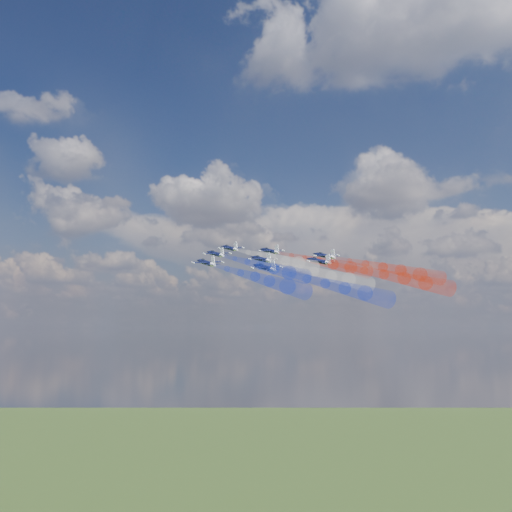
% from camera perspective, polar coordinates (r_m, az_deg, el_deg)
% --- Properties ---
extents(jet_lead, '(13.31, 12.66, 5.60)m').
position_cam_1_polar(jet_lead, '(168.74, -2.58, 0.77)').
color(jet_lead, black).
extents(trail_lead, '(32.10, 22.24, 11.65)m').
position_cam_1_polar(trail_lead, '(149.52, 1.57, -0.16)').
color(trail_lead, white).
extents(jet_inner_left, '(13.31, 12.66, 5.60)m').
position_cam_1_polar(jet_inner_left, '(155.81, -3.96, 0.21)').
color(jet_inner_left, black).
extents(trail_inner_left, '(32.10, 22.24, 11.65)m').
position_cam_1_polar(trail_inner_left, '(136.36, 0.39, -0.90)').
color(trail_inner_left, '#172FCA').
extents(jet_inner_right, '(13.31, 12.66, 5.60)m').
position_cam_1_polar(jet_inner_right, '(164.32, 1.37, 0.50)').
color(jet_inner_right, black).
extents(trail_inner_right, '(32.10, 22.24, 11.65)m').
position_cam_1_polar(trail_inner_right, '(146.02, 6.15, -0.50)').
color(trail_inner_right, red).
extents(jet_outer_left, '(13.31, 12.66, 5.60)m').
position_cam_1_polar(jet_outer_left, '(141.03, -4.87, -0.67)').
color(jet_outer_left, black).
extents(trail_outer_left, '(32.10, 22.24, 11.65)m').
position_cam_1_polar(trail_outer_left, '(121.49, -0.14, -2.05)').
color(trail_outer_left, '#172FCA').
extents(jet_center_third, '(13.31, 12.66, 5.60)m').
position_cam_1_polar(jet_center_third, '(149.34, 0.52, -0.31)').
color(jet_center_third, black).
extents(trail_center_third, '(32.10, 22.24, 11.65)m').
position_cam_1_polar(trail_center_third, '(130.94, 5.72, -1.54)').
color(trail_center_third, white).
extents(jet_outer_right, '(13.31, 12.66, 5.60)m').
position_cam_1_polar(jet_outer_right, '(160.18, 6.72, 0.03)').
color(jet_outer_right, black).
extents(trail_outer_right, '(32.10, 22.24, 11.65)m').
position_cam_1_polar(trail_outer_right, '(143.29, 12.27, -1.05)').
color(trail_outer_right, red).
extents(jet_rear_left, '(13.31, 12.66, 5.60)m').
position_cam_1_polar(jet_rear_left, '(135.06, 0.86, -1.14)').
color(jet_rear_left, black).
extents(trail_rear_left, '(32.10, 22.24, 11.65)m').
position_cam_1_polar(trail_rear_left, '(116.86, 6.75, -2.65)').
color(trail_rear_left, '#172FCA').
extents(jet_rear_right, '(13.31, 12.66, 5.60)m').
position_cam_1_polar(jet_rear_right, '(144.61, 6.19, -0.50)').
color(jet_rear_right, black).
extents(trail_rear_right, '(32.10, 22.24, 11.65)m').
position_cam_1_polar(trail_rear_right, '(127.68, 12.34, -1.77)').
color(trail_rear_right, red).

